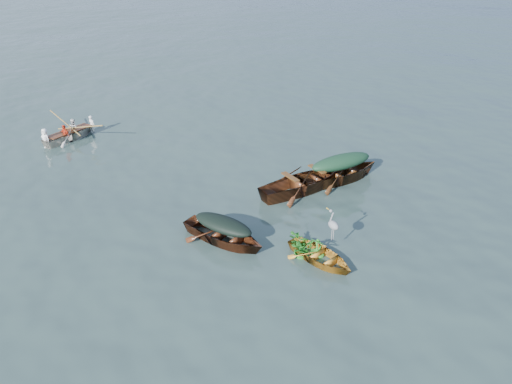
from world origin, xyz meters
TOP-DOWN VIEW (x-y plane):
  - ground at (0.00, 0.00)m, footprint 140.00×140.00m
  - yellow_dinghy at (-0.60, -1.72)m, footprint 1.71×2.83m
  - dark_covered_boat at (-2.49, 0.50)m, footprint 2.76×3.82m
  - green_tarp_boat at (3.00, 1.95)m, footprint 4.57×1.51m
  - open_wooden_boat at (1.39, 1.98)m, footprint 4.89×1.73m
  - rowed_boat at (-4.69, 11.08)m, footprint 3.77×2.61m
  - dark_tarp_cover at (-2.49, 0.50)m, footprint 1.52×2.10m
  - green_tarp_cover at (3.00, 1.95)m, footprint 2.51×0.83m
  - thwart_benches at (1.39, 1.98)m, footprint 2.45×1.02m
  - heron at (-0.07, -1.55)m, footprint 0.36×0.45m
  - dinghy_weeds at (-0.69, -1.18)m, footprint 0.88×1.03m
  - rowers at (-4.69, 11.08)m, footprint 2.74×2.02m
  - oars at (-4.69, 11.08)m, footprint 1.69×2.60m

SIDE VIEW (x-z plane):
  - ground at x=0.00m, z-range 0.00..0.00m
  - yellow_dinghy at x=-0.60m, z-range -0.34..0.34m
  - dark_covered_boat at x=-2.49m, z-range -0.45..0.45m
  - green_tarp_boat at x=3.00m, z-range -0.53..0.53m
  - open_wooden_boat at x=1.39m, z-range -0.58..0.58m
  - rowed_boat at x=-4.69m, z-range -0.42..0.42m
  - oars at x=-4.69m, z-range 0.42..0.48m
  - thwart_benches at x=1.39m, z-range 0.58..0.62m
  - dinghy_weeds at x=-0.69m, z-range 0.34..0.94m
  - dark_tarp_cover at x=-2.49m, z-range 0.45..0.85m
  - green_tarp_cover at x=3.00m, z-range 0.53..1.05m
  - rowers at x=-4.69m, z-range 0.42..1.18m
  - heron at x=-0.07m, z-range 0.34..1.26m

